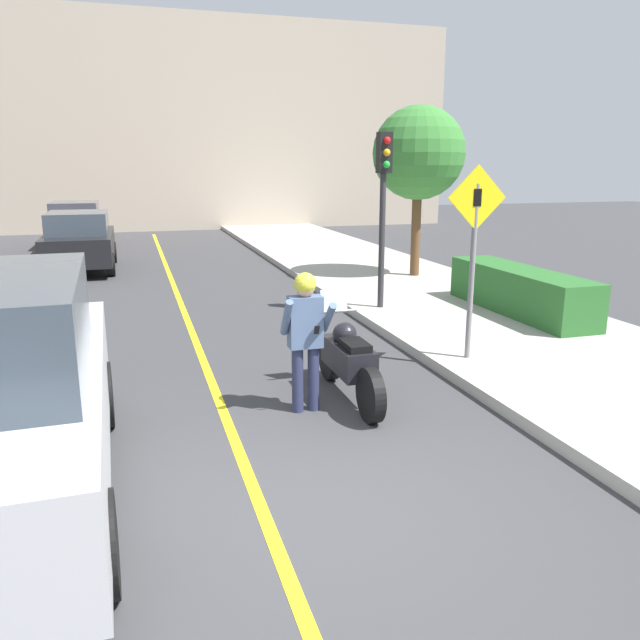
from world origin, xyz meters
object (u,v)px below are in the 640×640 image
(person_biker, at_px, (305,328))
(traffic_light, at_px, (383,187))
(parked_car_black, at_px, (80,241))
(crossing_sign, at_px, (474,245))
(motorcycle, at_px, (348,360))
(parked_car_red, at_px, (76,224))
(street_tree, at_px, (419,154))

(person_biker, bearing_deg, traffic_light, 57.90)
(parked_car_black, bearing_deg, person_biker, -74.57)
(crossing_sign, bearing_deg, person_biker, -161.20)
(motorcycle, relative_size, crossing_sign, 0.80)
(motorcycle, bearing_deg, crossing_sign, 17.63)
(crossing_sign, xyz_separation_m, traffic_light, (0.06, 3.55, 0.70))
(crossing_sign, xyz_separation_m, parked_car_black, (-6.10, 11.19, -0.98))
(parked_car_black, bearing_deg, traffic_light, -51.12)
(motorcycle, height_order, parked_car_red, parked_car_red)
(motorcycle, distance_m, parked_car_black, 12.52)
(parked_car_black, bearing_deg, street_tree, -27.16)
(motorcycle, xyz_separation_m, crossing_sign, (2.12, 0.67, 1.33))
(motorcycle, bearing_deg, parked_car_red, 104.42)
(person_biker, bearing_deg, motorcycle, 22.56)
(street_tree, xyz_separation_m, parked_car_black, (-8.45, 4.34, -2.37))
(traffic_light, height_order, street_tree, street_tree)
(crossing_sign, distance_m, traffic_light, 3.61)
(street_tree, bearing_deg, parked_car_red, 132.21)
(motorcycle, relative_size, parked_car_black, 0.53)
(person_biker, relative_size, parked_car_red, 0.41)
(traffic_light, bearing_deg, motorcycle, -117.28)
(motorcycle, relative_size, person_biker, 1.31)
(crossing_sign, height_order, street_tree, street_tree)
(person_biker, xyz_separation_m, parked_car_black, (-3.35, 12.12, -0.20))
(street_tree, bearing_deg, parked_car_black, 152.84)
(parked_car_red, bearing_deg, person_biker, -77.75)
(motorcycle, xyz_separation_m, traffic_light, (2.18, 4.22, 2.02))
(street_tree, distance_m, parked_car_red, 13.51)
(traffic_light, height_order, parked_car_red, traffic_light)
(parked_car_red, bearing_deg, parked_car_black, -85.01)
(person_biker, height_order, parked_car_red, person_biker)
(street_tree, xyz_separation_m, parked_car_red, (-8.93, 9.85, -2.37))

